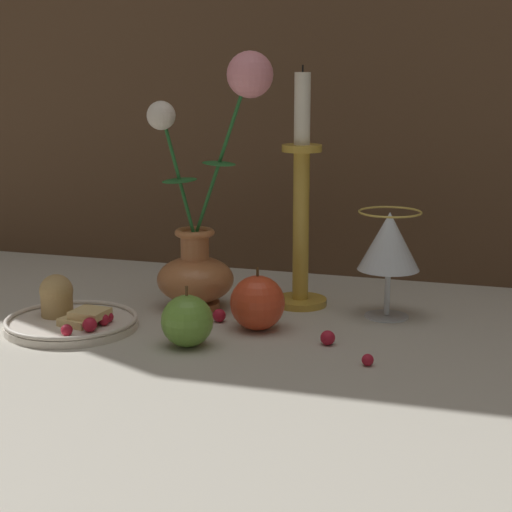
{
  "coord_description": "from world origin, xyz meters",
  "views": [
    {
      "loc": [
        0.34,
        -1.06,
        0.35
      ],
      "look_at": [
        0.02,
        -0.0,
        0.1
      ],
      "focal_mm": 60.0,
      "sensor_mm": 36.0,
      "label": 1
    }
  ],
  "objects_px": {
    "vase": "(204,229)",
    "apple_near_glass": "(187,321)",
    "plate_with_pastries": "(69,316)",
    "apple_beside_vase": "(258,303)",
    "candlestick": "(301,212)",
    "wine_glass": "(389,245)"
  },
  "relations": [
    {
      "from": "wine_glass",
      "to": "vase",
      "type": "bearing_deg",
      "value": -172.04
    },
    {
      "from": "apple_beside_vase",
      "to": "apple_near_glass",
      "type": "relative_size",
      "value": 1.1
    },
    {
      "from": "vase",
      "to": "plate_with_pastries",
      "type": "distance_m",
      "value": 0.22
    },
    {
      "from": "plate_with_pastries",
      "to": "candlestick",
      "type": "height_order",
      "value": "candlestick"
    },
    {
      "from": "apple_near_glass",
      "to": "candlestick",
      "type": "bearing_deg",
      "value": 68.65
    },
    {
      "from": "plate_with_pastries",
      "to": "apple_beside_vase",
      "type": "xyz_separation_m",
      "value": [
        0.25,
        0.07,
        0.02
      ]
    },
    {
      "from": "plate_with_pastries",
      "to": "apple_near_glass",
      "type": "relative_size",
      "value": 2.28
    },
    {
      "from": "plate_with_pastries",
      "to": "candlestick",
      "type": "xyz_separation_m",
      "value": [
        0.27,
        0.2,
        0.12
      ]
    },
    {
      "from": "candlestick",
      "to": "apple_beside_vase",
      "type": "bearing_deg",
      "value": -100.52
    },
    {
      "from": "plate_with_pastries",
      "to": "apple_near_glass",
      "type": "distance_m",
      "value": 0.18
    },
    {
      "from": "apple_beside_vase",
      "to": "wine_glass",
      "type": "bearing_deg",
      "value": 34.99
    },
    {
      "from": "plate_with_pastries",
      "to": "wine_glass",
      "type": "bearing_deg",
      "value": 23.71
    },
    {
      "from": "apple_beside_vase",
      "to": "plate_with_pastries",
      "type": "bearing_deg",
      "value": -164.75
    },
    {
      "from": "vase",
      "to": "plate_with_pastries",
      "type": "height_order",
      "value": "vase"
    },
    {
      "from": "vase",
      "to": "wine_glass",
      "type": "bearing_deg",
      "value": 7.96
    },
    {
      "from": "candlestick",
      "to": "apple_near_glass",
      "type": "relative_size",
      "value": 4.44
    },
    {
      "from": "wine_glass",
      "to": "apple_near_glass",
      "type": "height_order",
      "value": "wine_glass"
    },
    {
      "from": "vase",
      "to": "apple_beside_vase",
      "type": "bearing_deg",
      "value": -35.48
    },
    {
      "from": "plate_with_pastries",
      "to": "apple_near_glass",
      "type": "bearing_deg",
      "value": -8.21
    },
    {
      "from": "vase",
      "to": "apple_near_glass",
      "type": "distance_m",
      "value": 0.19
    },
    {
      "from": "plate_with_pastries",
      "to": "vase",
      "type": "bearing_deg",
      "value": 44.54
    },
    {
      "from": "apple_beside_vase",
      "to": "apple_near_glass",
      "type": "height_order",
      "value": "apple_beside_vase"
    }
  ]
}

